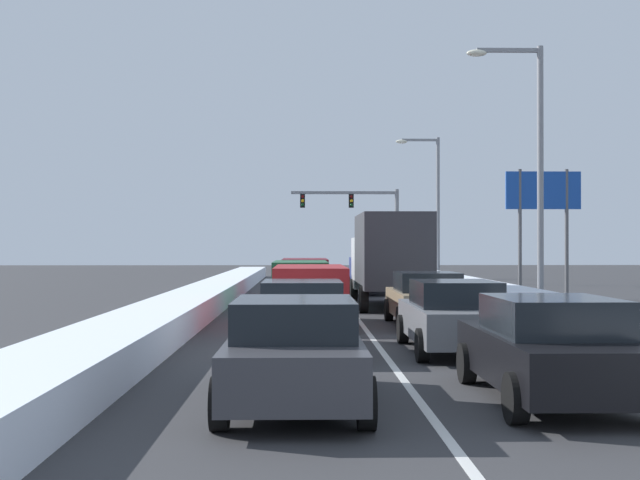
% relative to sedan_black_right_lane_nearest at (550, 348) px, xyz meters
% --- Properties ---
extents(ground_plane, '(138.69, 138.69, 0.00)m').
position_rel_sedan_black_right_lane_nearest_xyz_m(ground_plane, '(-1.88, 13.68, -0.76)').
color(ground_plane, '#333335').
extents(lane_stripe_between_right_lane_and_center_lane, '(0.14, 58.68, 0.01)m').
position_rel_sedan_black_right_lane_nearest_xyz_m(lane_stripe_between_right_lane_and_center_lane, '(-1.88, 19.02, -0.76)').
color(lane_stripe_between_right_lane_and_center_lane, silver).
rests_on(lane_stripe_between_right_lane_and_center_lane, ground).
extents(snow_bank_right_shoulder, '(1.96, 58.68, 0.79)m').
position_rel_sedan_black_right_lane_nearest_xyz_m(snow_bank_right_shoulder, '(3.42, 19.02, -0.37)').
color(snow_bank_right_shoulder, silver).
rests_on(snow_bank_right_shoulder, ground).
extents(snow_bank_left_shoulder, '(1.82, 58.68, 0.70)m').
position_rel_sedan_black_right_lane_nearest_xyz_m(snow_bank_left_shoulder, '(-7.18, 19.02, -0.41)').
color(snow_bank_left_shoulder, silver).
rests_on(snow_bank_left_shoulder, ground).
extents(sedan_black_right_lane_nearest, '(2.00, 4.50, 1.51)m').
position_rel_sedan_black_right_lane_nearest_xyz_m(sedan_black_right_lane_nearest, '(0.00, 0.00, 0.00)').
color(sedan_black_right_lane_nearest, black).
rests_on(sedan_black_right_lane_nearest, ground).
extents(sedan_gray_right_lane_second, '(2.00, 4.50, 1.51)m').
position_rel_sedan_black_right_lane_nearest_xyz_m(sedan_gray_right_lane_second, '(-0.38, 5.51, 0.00)').
color(sedan_gray_right_lane_second, slate).
rests_on(sedan_gray_right_lane_second, ground).
extents(sedan_tan_right_lane_third, '(2.00, 4.50, 1.51)m').
position_rel_sedan_black_right_lane_nearest_xyz_m(sedan_tan_right_lane_third, '(-0.11, 11.14, 0.00)').
color(sedan_tan_right_lane_third, '#937F60').
rests_on(sedan_tan_right_lane_third, ground).
extents(box_truck_right_lane_fourth, '(2.53, 7.20, 3.36)m').
position_rel_sedan_black_right_lane_nearest_xyz_m(box_truck_right_lane_fourth, '(-0.40, 18.15, 1.14)').
color(box_truck_right_lane_fourth, '#B7BABF').
rests_on(box_truck_right_lane_fourth, ground).
extents(suv_navy_right_lane_fifth, '(2.16, 4.90, 1.67)m').
position_rel_sedan_black_right_lane_nearest_xyz_m(suv_navy_right_lane_fifth, '(-0.29, 26.58, 0.25)').
color(suv_navy_right_lane_fifth, navy).
rests_on(suv_navy_right_lane_fifth, ground).
extents(sedan_charcoal_center_lane_nearest, '(2.00, 4.50, 1.51)m').
position_rel_sedan_black_right_lane_nearest_xyz_m(sedan_charcoal_center_lane_nearest, '(-3.68, -0.29, 0.00)').
color(sedan_charcoal_center_lane_nearest, '#38383D').
rests_on(sedan_charcoal_center_lane_nearest, ground).
extents(sedan_white_center_lane_second, '(2.00, 4.50, 1.51)m').
position_rel_sedan_black_right_lane_nearest_xyz_m(sedan_white_center_lane_second, '(-3.58, 5.61, 0.00)').
color(sedan_white_center_lane_second, silver).
rests_on(sedan_white_center_lane_second, ground).
extents(suv_red_center_lane_third, '(2.16, 4.90, 1.67)m').
position_rel_sedan_black_right_lane_nearest_xyz_m(suv_red_center_lane_third, '(-3.36, 11.34, 0.25)').
color(suv_red_center_lane_third, maroon).
rests_on(suv_red_center_lane_third, ground).
extents(suv_green_center_lane_fourth, '(2.16, 4.90, 1.67)m').
position_rel_sedan_black_right_lane_nearest_xyz_m(suv_green_center_lane_fourth, '(-3.65, 18.55, 0.25)').
color(suv_green_center_lane_fourth, '#1E5633').
rests_on(suv_green_center_lane_fourth, ground).
extents(suv_maroon_center_lane_fifth, '(2.16, 4.90, 1.67)m').
position_rel_sedan_black_right_lane_nearest_xyz_m(suv_maroon_center_lane_fifth, '(-3.47, 24.46, 0.25)').
color(suv_maroon_center_lane_fifth, maroon).
rests_on(suv_maroon_center_lane_fifth, ground).
extents(traffic_light_gantry, '(7.54, 0.47, 6.20)m').
position_rel_sedan_black_right_lane_nearest_xyz_m(traffic_light_gantry, '(0.69, 45.68, 3.73)').
color(traffic_light_gantry, slate).
rests_on(traffic_light_gantry, ground).
extents(street_lamp_right_near, '(2.66, 0.36, 7.95)m').
position_rel_sedan_black_right_lane_nearest_xyz_m(street_lamp_right_near, '(3.48, 5.68, 4.01)').
color(street_lamp_right_near, gray).
rests_on(street_lamp_right_near, ground).
extents(street_lamp_right_mid, '(2.66, 0.36, 9.12)m').
position_rel_sedan_black_right_lane_nearest_xyz_m(street_lamp_right_mid, '(4.28, 16.35, 4.63)').
color(street_lamp_right_mid, gray).
rests_on(street_lamp_right_mid, ground).
extents(street_lamp_right_far, '(2.66, 0.36, 8.77)m').
position_rel_sedan_black_right_lane_nearest_xyz_m(street_lamp_right_far, '(4.25, 37.69, 4.44)').
color(street_lamp_right_far, gray).
rests_on(street_lamp_right_far, ground).
extents(roadside_sign_right, '(3.20, 0.16, 5.50)m').
position_rel_sedan_black_right_lane_nearest_xyz_m(roadside_sign_right, '(6.66, 22.97, 3.25)').
color(roadside_sign_right, '#59595B').
rests_on(roadside_sign_right, ground).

